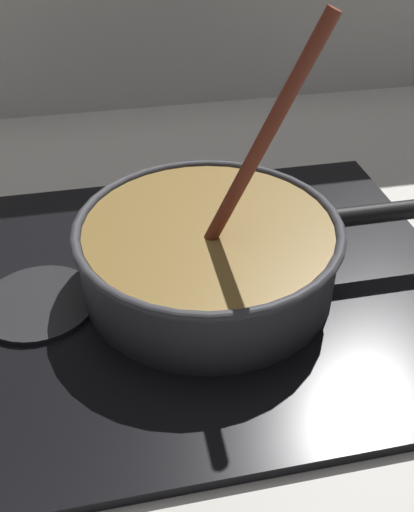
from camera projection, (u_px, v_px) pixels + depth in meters
hob_plate at (207, 287)px, 0.65m from camera, size 0.56×0.48×0.01m
burner_ring at (207, 280)px, 0.65m from camera, size 0.18×0.18×0.01m
spare_burner at (37, 303)px, 0.62m from camera, size 0.12×0.12×0.01m
cooking_pan at (209, 252)px, 0.62m from camera, size 0.44×0.29×0.30m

